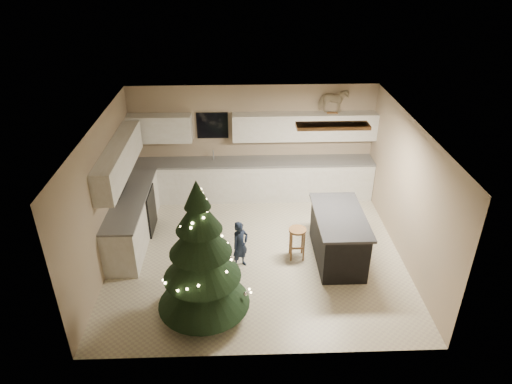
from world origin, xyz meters
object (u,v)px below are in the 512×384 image
at_px(bar_stool, 297,236).
at_px(toddler, 240,245).
at_px(island, 338,236).
at_px(rocking_horse, 333,101).
at_px(christmas_tree, 202,263).

relative_size(bar_stool, toddler, 0.67).
distance_m(island, rocking_horse, 3.12).
bearing_deg(island, rocking_horse, 84.81).
xyz_separation_m(christmas_tree, rocking_horse, (2.64, 3.92, 1.28)).
height_order(island, christmas_tree, christmas_tree).
bearing_deg(island, bar_stool, 176.58).
height_order(bar_stool, christmas_tree, christmas_tree).
distance_m(bar_stool, rocking_horse, 3.23).
distance_m(toddler, rocking_horse, 3.86).
bearing_deg(christmas_tree, toddler, 64.00).
bearing_deg(toddler, christmas_tree, -155.84).
bearing_deg(bar_stool, rocking_horse, 68.29).
relative_size(bar_stool, christmas_tree, 0.26).
relative_size(island, bar_stool, 2.70).
distance_m(island, bar_stool, 0.76).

